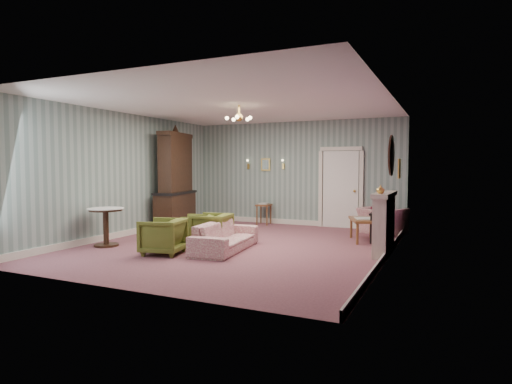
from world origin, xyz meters
The scene contains 27 objects.
floor centered at (0.00, 0.00, 0.00)m, with size 7.00×7.00×0.00m, color #8A505C.
ceiling centered at (0.00, 0.00, 2.90)m, with size 7.00×7.00×0.00m, color white.
wall_back centered at (0.00, 3.50, 1.45)m, with size 6.00×6.00×0.00m, color slate.
wall_front centered at (0.00, -3.50, 1.45)m, with size 6.00×6.00×0.00m, color slate.
wall_left centered at (-3.00, 0.00, 1.45)m, with size 7.00×7.00×0.00m, color slate.
wall_right centered at (3.00, 0.00, 1.45)m, with size 7.00×7.00×0.00m, color slate.
wall_right_floral centered at (2.98, 0.00, 1.45)m, with size 7.00×7.00×0.00m, color #B05883.
door centered at (1.30, 3.46, 1.08)m, with size 1.12×0.12×2.16m, color white, non-canonical shape.
olive_chair_a centered at (-0.90, -1.39, 0.37)m, with size 0.72×0.67×0.74m, color #5D6423.
olive_chair_b centered at (-0.53, -0.22, 0.37)m, with size 0.72×0.67×0.74m, color #5D6423.
olive_chair_c centered at (-0.94, -0.07, 0.34)m, with size 0.65×0.61×0.67m, color #5D6423.
sofa_chintz centered at (-0.01, -0.57, 0.37)m, with size 1.90×0.56×0.74m, color #9C3F56.
wingback_chair centered at (2.49, 2.84, 0.43)m, with size 0.98×0.63×0.85m, color #9C3F56.
dresser centered at (-2.65, 1.49, 1.34)m, with size 0.56×1.61×2.68m, color black, non-canonical shape.
fireplace centered at (2.86, 0.40, 0.58)m, with size 0.30×1.40×1.16m, color beige, non-canonical shape.
mantel_vase centered at (2.84, 0.00, 1.23)m, with size 0.15×0.15×0.15m, color gold.
oval_mirror centered at (2.96, 0.40, 1.85)m, with size 0.04×0.76×0.84m, color white, non-canonical shape.
framed_print centered at (2.97, 1.75, 1.60)m, with size 0.04×0.34×0.42m, color gold, non-canonical shape.
coffee_table centered at (2.28, 1.59, 0.25)m, with size 0.55×1.00×0.51m, color brown, non-canonical shape.
side_table_black centered at (2.65, 1.46, 0.33)m, with size 0.44×0.44×0.65m, color black, non-canonical shape.
pedestal_table centered at (-2.46, -1.22, 0.40)m, with size 0.73×0.73×0.80m, color black, non-canonical shape.
nesting_table centered at (-0.81, 3.15, 0.31)m, with size 0.38×0.48×0.63m, color brown, non-canonical shape.
gilt_mirror_back centered at (-0.90, 3.46, 1.70)m, with size 0.28×0.06×0.36m, color gold, non-canonical shape.
sconce_left centered at (-1.45, 3.44, 1.70)m, with size 0.16×0.12×0.30m, color gold, non-canonical shape.
sconce_right centered at (-0.35, 3.44, 1.70)m, with size 0.16×0.12×0.30m, color gold, non-canonical shape.
chandelier centered at (0.00, 0.00, 2.63)m, with size 0.56×0.56×0.36m, color gold, non-canonical shape.
burgundy_cushion centered at (2.44, 2.69, 0.48)m, with size 0.38×0.10×0.38m, color maroon.
Camera 1 is at (3.98, -7.84, 1.65)m, focal length 29.83 mm.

